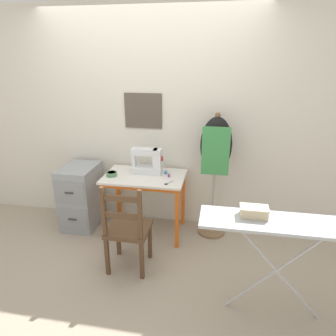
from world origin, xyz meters
TOP-DOWN VIEW (x-y plane):
  - ground_plane at (0.00, 0.00)m, footprint 14.00×14.00m
  - wall_back at (-0.00, 0.65)m, footprint 10.00×0.07m
  - sewing_table at (0.00, 0.28)m, footprint 0.91×0.58m
  - sewing_machine at (0.03, 0.37)m, footprint 0.36×0.16m
  - fabric_bowl at (-0.36, 0.22)m, footprint 0.12×0.12m
  - scissors at (0.30, 0.12)m, footprint 0.10×0.14m
  - thread_spool_near_machine at (0.23, 0.39)m, footprint 0.04×0.04m
  - thread_spool_mid_table at (0.28, 0.29)m, footprint 0.03×0.03m
  - wooden_chair at (-0.00, -0.38)m, footprint 0.40×0.38m
  - filing_cabinet at (-0.81, 0.32)m, footprint 0.39×0.54m
  - dress_form at (0.78, 0.41)m, footprint 0.34×0.32m
  - ironing_board at (1.31, -0.71)m, footprint 1.23×0.33m
  - storage_box at (1.10, -0.67)m, footprint 0.21×0.13m

SIDE VIEW (x-z plane):
  - ground_plane at x=0.00m, z-range 0.00..0.00m
  - filing_cabinet at x=-0.81m, z-range 0.00..0.77m
  - wooden_chair at x=0.00m, z-range -0.03..0.89m
  - sewing_table at x=0.00m, z-range 0.26..0.99m
  - scissors at x=0.30m, z-range 0.72..0.73m
  - thread_spool_near_machine at x=0.23m, z-range 0.72..0.76m
  - thread_spool_mid_table at x=0.28m, z-range 0.72..0.76m
  - fabric_bowl at x=-0.36m, z-range 0.73..0.77m
  - ironing_board at x=1.31m, z-range 0.37..1.23m
  - sewing_machine at x=0.03m, z-range 0.71..1.02m
  - storage_box at x=1.10m, z-range 0.85..0.93m
  - dress_form at x=0.78m, z-range 0.30..1.74m
  - wall_back at x=0.00m, z-range 0.00..2.55m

